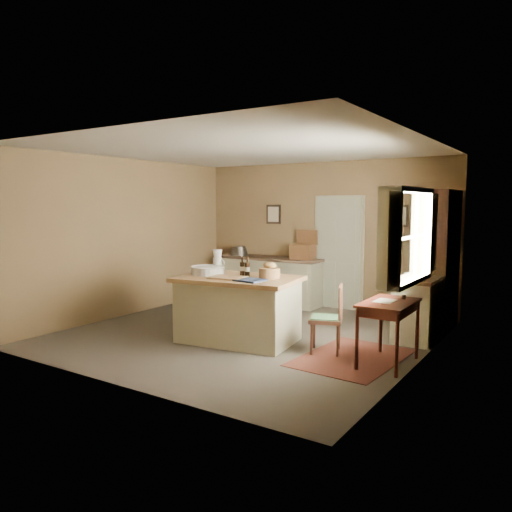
{
  "coord_description": "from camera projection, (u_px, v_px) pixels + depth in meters",
  "views": [
    {
      "loc": [
        4.06,
        -6.0,
        1.91
      ],
      "look_at": [
        0.03,
        0.19,
        1.15
      ],
      "focal_mm": 35.0,
      "sensor_mm": 36.0,
      "label": 1
    }
  ],
  "objects": [
    {
      "name": "ground",
      "position": [
        247.0,
        334.0,
        7.4
      ],
      "size": [
        5.0,
        5.0,
        0.0
      ],
      "primitive_type": "plane",
      "color": "#4D453B",
      "rests_on": "ground"
    },
    {
      "name": "wall_back",
      "position": [
        322.0,
        235.0,
        9.34
      ],
      "size": [
        5.0,
        0.1,
        2.7
      ],
      "primitive_type": "cube",
      "color": "olive",
      "rests_on": "ground"
    },
    {
      "name": "wall_front",
      "position": [
        113.0,
        259.0,
        5.18
      ],
      "size": [
        5.0,
        0.1,
        2.7
      ],
      "primitive_type": "cube",
      "color": "olive",
      "rests_on": "ground"
    },
    {
      "name": "wall_left",
      "position": [
        128.0,
        237.0,
        8.62
      ],
      "size": [
        0.1,
        5.0,
        2.7
      ],
      "primitive_type": "cube",
      "color": "olive",
      "rests_on": "ground"
    },
    {
      "name": "wall_right",
      "position": [
        422.0,
        252.0,
        5.9
      ],
      "size": [
        0.1,
        5.0,
        2.7
      ],
      "primitive_type": "cube",
      "color": "olive",
      "rests_on": "ground"
    },
    {
      "name": "ceiling",
      "position": [
        247.0,
        149.0,
        7.12
      ],
      "size": [
        5.0,
        5.0,
        0.0
      ],
      "primitive_type": "plane",
      "color": "silver",
      "rests_on": "wall_back"
    },
    {
      "name": "door",
      "position": [
        338.0,
        251.0,
        9.16
      ],
      "size": [
        0.97,
        0.06,
        2.11
      ],
      "primitive_type": "cube",
      "color": "#BABEA0",
      "rests_on": "ground"
    },
    {
      "name": "framed_prints",
      "position": [
        332.0,
        215.0,
        9.18
      ],
      "size": [
        2.82,
        0.02,
        0.38
      ],
      "color": "black",
      "rests_on": "ground"
    },
    {
      "name": "window",
      "position": [
        411.0,
        236.0,
        5.76
      ],
      "size": [
        0.25,
        1.99,
        1.12
      ],
      "color": "#C1BE97",
      "rests_on": "ground"
    },
    {
      "name": "work_island",
      "position": [
        238.0,
        307.0,
        6.99
      ],
      "size": [
        1.79,
        1.3,
        1.2
      ],
      "rotation": [
        0.0,
        0.0,
        0.14
      ],
      "color": "#C1BE97",
      "rests_on": "ground"
    },
    {
      "name": "sideboard",
      "position": [
        270.0,
        278.0,
        9.7
      ],
      "size": [
        2.11,
        0.6,
        1.18
      ],
      "color": "#C1BE97",
      "rests_on": "ground"
    },
    {
      "name": "rug",
      "position": [
        352.0,
        358.0,
        6.25
      ],
      "size": [
        1.2,
        1.66,
        0.01
      ],
      "primitive_type": "cube",
      "rotation": [
        0.0,
        0.0,
        -0.06
      ],
      "color": "#57231D",
      "rests_on": "ground"
    },
    {
      "name": "writing_desk",
      "position": [
        389.0,
        310.0,
        5.93
      ],
      "size": [
        0.55,
        0.89,
        0.82
      ],
      "color": "#39130C",
      "rests_on": "ground"
    },
    {
      "name": "desk_chair",
      "position": [
        326.0,
        320.0,
        6.43
      ],
      "size": [
        0.52,
        0.52,
        0.87
      ],
      "primitive_type": null,
      "rotation": [
        0.0,
        0.0,
        0.36
      ],
      "color": "black",
      "rests_on": "ground"
    },
    {
      "name": "right_cabinet",
      "position": [
        419.0,
        308.0,
        7.06
      ],
      "size": [
        0.54,
        0.97,
        0.99
      ],
      "color": "#C1BE97",
      "rests_on": "ground"
    },
    {
      "name": "shelving_unit",
      "position": [
        444.0,
        261.0,
        7.54
      ],
      "size": [
        0.36,
        0.96,
        2.13
      ],
      "color": "black",
      "rests_on": "ground"
    }
  ]
}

